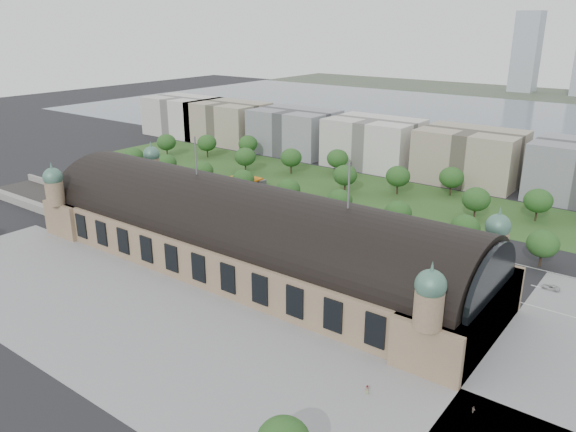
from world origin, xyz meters
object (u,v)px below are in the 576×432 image
Objects in this scene: pedestrian_2 at (474,410)px; bus_mid at (355,243)px; traffic_car_2 at (181,197)px; traffic_car_4 at (317,238)px; petrol_station at (252,181)px; traffic_car_5 at (399,238)px; bus_west at (265,226)px; traffic_car_3 at (251,208)px; parked_car_5 at (231,226)px; traffic_car_0 at (110,181)px; parked_car_3 at (167,203)px; pedestrian_0 at (367,390)px; bus_east at (320,240)px; parked_car_0 at (144,201)px; parked_car_1 at (145,202)px; parked_car_2 at (200,214)px; parked_car_6 at (253,229)px; traffic_car_6 at (551,287)px; parked_car_4 at (218,217)px; traffic_car_1 at (142,182)px.

bus_mid is at bearing 14.23° from pedestrian_2.
traffic_car_2 is 72.00m from traffic_car_4.
petrol_station is 3.10× the size of traffic_car_5.
traffic_car_5 is at bearing -70.00° from bus_west.
traffic_car_3 is 0.93× the size of parked_car_5.
traffic_car_0 is at bearing 41.28° from pedestrian_2.
parked_car_3 is at bearing 19.36° from traffic_car_2.
petrol_station is at bearing -128.04° from traffic_car_4.
pedestrian_2 is (19.20, 7.05, -0.14)m from pedestrian_0.
bus_west reaches higher than pedestrian_0.
bus_east is (42.66, -14.57, 1.04)m from traffic_car_3.
petrol_station is at bearing 35.59° from traffic_car_3.
pedestrian_2 is at bearing -34.33° from petrol_station.
traffic_car_5 is 1.15× the size of parked_car_0.
traffic_car_5 is (61.76, 5.44, 0.02)m from traffic_car_3.
traffic_car_4 is 0.83× the size of parked_car_5.
parked_car_1 is 28.51m from parked_car_2.
parked_car_6 reaches higher than parked_car_0.
traffic_car_3 is 1.09× the size of parked_car_3.
traffic_car_0 is at bearing -98.08° from traffic_car_4.
petrol_station is 2.90× the size of traffic_car_6.
bus_west is at bearing 62.21° from parked_car_4.
parked_car_2 is at bearing -82.67° from traffic_car_6.
parked_car_3 is 49.76m from bus_west.
traffic_car_0 is 1.93× the size of pedestrian_0.
parked_car_4 reaches higher than traffic_car_3.
traffic_car_2 is at bearing 92.68° from traffic_car_5.
traffic_car_2 is at bearing 126.28° from parked_car_0.
parked_car_6 is at bearing -96.50° from traffic_car_1.
traffic_car_2 is 49.95m from parked_car_6.
bus_mid reaches higher than traffic_car_6.
parked_car_4 is (75.26, -6.72, 0.17)m from traffic_car_0.
traffic_car_1 is 2.36× the size of pedestrian_0.
pedestrian_2 reaches higher than parked_car_1.
petrol_station is 31.12m from traffic_car_3.
traffic_car_1 is 0.36× the size of bus_east.
petrol_station is 43.98m from parked_car_4.
petrol_station reaches higher than traffic_car_2.
bus_east is (83.25, 5.47, 1.12)m from parked_car_0.
petrol_station is 8.32× the size of pedestrian_2.
pedestrian_2 is at bearing -125.32° from traffic_car_3.
traffic_car_1 is at bearing 148.98° from pedestrian_0.
parked_car_0 is 161.31m from pedestrian_2.
traffic_car_2 is at bearing 88.20° from bus_mid.
parked_car_6 is (93.65, -7.96, 0.01)m from traffic_car_0.
pedestrian_0 is (86.61, -53.99, 0.22)m from parked_car_5.
traffic_car_4 is 28.24m from traffic_car_5.
traffic_car_4 is 24.02m from parked_car_6.
bus_west reaches higher than parked_car_5.
pedestrian_2 is (105.81, -46.95, 0.09)m from parked_car_5.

